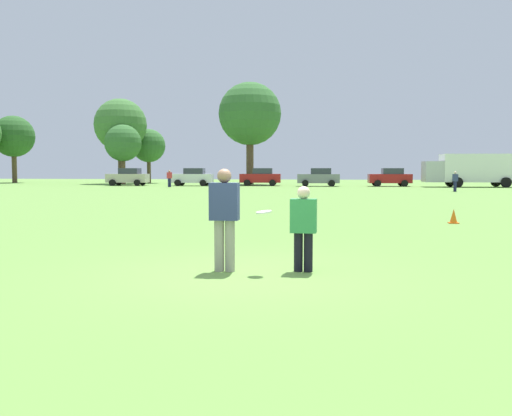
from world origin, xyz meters
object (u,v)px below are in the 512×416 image
(bystander_far_jogger, at_px, (169,177))
(bystander_sideline_watcher, at_px, (455,180))
(frisbee, at_px, (264,212))
(parked_car_mid_right, at_px, (319,177))
(parked_car_near_left, at_px, (128,177))
(parked_car_center, at_px, (261,177))
(parked_car_near_right, at_px, (390,177))
(player_thrower, at_px, (224,214))
(player_defender, at_px, (303,224))
(traffic_cone, at_px, (454,216))
(parked_car_mid_left, at_px, (193,177))
(box_truck, at_px, (471,169))

(bystander_far_jogger, bearing_deg, bystander_sideline_watcher, -16.43)
(frisbee, bearing_deg, parked_car_mid_right, 89.74)
(parked_car_near_left, distance_m, parked_car_center, 13.85)
(parked_car_near_left, relative_size, parked_car_mid_right, 1.00)
(parked_car_mid_right, bearing_deg, parked_car_near_right, 5.31)
(player_thrower, height_order, parked_car_near_left, parked_car_near_left)
(player_thrower, relative_size, parked_car_mid_right, 0.42)
(player_defender, distance_m, frisbee, 0.75)
(traffic_cone, bearing_deg, player_defender, -116.35)
(player_thrower, xyz_separation_m, parked_car_mid_right, (0.92, 46.58, -0.09))
(player_defender, bearing_deg, parked_car_center, 97.74)
(bystander_far_jogger, bearing_deg, parked_car_center, 31.01)
(player_defender, relative_size, parked_car_mid_right, 0.35)
(frisbee, distance_m, parked_car_mid_left, 48.24)
(bystander_sideline_watcher, bearing_deg, player_defender, -106.34)
(frisbee, bearing_deg, parked_car_center, 96.91)
(bystander_far_jogger, bearing_deg, player_defender, -70.80)
(parked_car_mid_left, bearing_deg, player_thrower, -75.45)
(parked_car_near_left, height_order, box_truck, box_truck)
(player_thrower, distance_m, frisbee, 0.71)
(bystander_sideline_watcher, bearing_deg, bystander_far_jogger, 163.57)
(parked_car_near_left, distance_m, parked_car_mid_left, 6.80)
(parked_car_mid_right, bearing_deg, bystander_far_jogger, -164.30)
(frisbee, height_order, bystander_sideline_watcher, bystander_sideline_watcher)
(frisbee, xyz_separation_m, parked_car_near_left, (-19.54, 46.12, -0.14))
(frisbee, distance_m, parked_car_near_right, 47.90)
(traffic_cone, relative_size, parked_car_near_left, 0.11)
(parked_car_mid_left, xyz_separation_m, bystander_far_jogger, (-1.35, -3.87, 0.00))
(parked_car_center, height_order, box_truck, box_truck)
(frisbee, bearing_deg, parked_car_mid_left, 105.33)
(traffic_cone, bearing_deg, parked_car_mid_right, 97.63)
(bystander_sideline_watcher, bearing_deg, parked_car_mid_right, 133.24)
(player_defender, relative_size, parked_car_mid_left, 0.35)
(frisbee, bearing_deg, traffic_cone, 61.02)
(parked_car_near_left, bearing_deg, bystander_far_jogger, -32.53)
(parked_car_center, xyz_separation_m, parked_car_mid_right, (5.99, -0.98, 0.00))
(parked_car_near_left, xyz_separation_m, bystander_far_jogger, (5.44, -3.47, 0.00))
(parked_car_mid_right, relative_size, parked_car_near_right, 1.00)
(parked_car_mid_left, height_order, bystander_sideline_watcher, parked_car_mid_left)
(parked_car_near_left, xyz_separation_m, box_truck, (34.35, 0.17, 0.83))
(parked_car_near_left, bearing_deg, parked_car_near_right, 2.59)
(parked_car_center, relative_size, parked_car_near_right, 1.00)
(frisbee, bearing_deg, box_truck, 72.26)
(frisbee, xyz_separation_m, box_truck, (14.81, 46.29, 0.69))
(bystander_sideline_watcher, xyz_separation_m, bystander_far_jogger, (-25.04, 7.38, 0.04))
(box_truck, relative_size, bystander_sideline_watcher, 5.47)
(traffic_cone, bearing_deg, parked_car_center, 106.01)
(parked_car_mid_right, bearing_deg, parked_car_near_left, -178.39)
(parked_car_near_right, distance_m, bystander_sideline_watcher, 12.60)
(parked_car_near_left, height_order, bystander_far_jogger, parked_car_near_left)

